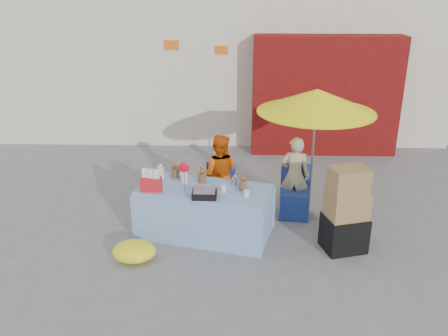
{
  "coord_description": "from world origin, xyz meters",
  "views": [
    {
      "loc": [
        0.28,
        -6.15,
        3.71
      ],
      "look_at": [
        0.07,
        0.6,
        1.0
      ],
      "focal_mm": 38.0,
      "sensor_mm": 36.0,
      "label": 1
    }
  ],
  "objects_px": {
    "chair_left": "(219,200)",
    "vendor_orange": "(219,174)",
    "vendor_beige": "(294,175)",
    "chair_right": "(294,201)",
    "umbrella": "(317,101)",
    "box_stack": "(346,213)",
    "market_table": "(204,210)"
  },
  "relations": [
    {
      "from": "market_table",
      "to": "box_stack",
      "type": "height_order",
      "value": "box_stack"
    },
    {
      "from": "chair_right",
      "to": "box_stack",
      "type": "bearing_deg",
      "value": -53.27
    },
    {
      "from": "market_table",
      "to": "umbrella",
      "type": "relative_size",
      "value": 1.05
    },
    {
      "from": "market_table",
      "to": "vendor_beige",
      "type": "xyz_separation_m",
      "value": [
        1.45,
        0.79,
        0.27
      ]
    },
    {
      "from": "box_stack",
      "to": "vendor_beige",
      "type": "bearing_deg",
      "value": 117.34
    },
    {
      "from": "market_table",
      "to": "vendor_beige",
      "type": "height_order",
      "value": "vendor_beige"
    },
    {
      "from": "chair_right",
      "to": "vendor_orange",
      "type": "bearing_deg",
      "value": -179.58
    },
    {
      "from": "chair_left",
      "to": "market_table",
      "type": "bearing_deg",
      "value": -100.55
    },
    {
      "from": "chair_left",
      "to": "chair_right",
      "type": "relative_size",
      "value": 1.0
    },
    {
      "from": "vendor_orange",
      "to": "box_stack",
      "type": "relative_size",
      "value": 1.06
    },
    {
      "from": "vendor_orange",
      "to": "umbrella",
      "type": "height_order",
      "value": "umbrella"
    },
    {
      "from": "chair_left",
      "to": "vendor_orange",
      "type": "relative_size",
      "value": 0.62
    },
    {
      "from": "market_table",
      "to": "vendor_orange",
      "type": "xyz_separation_m",
      "value": [
        0.2,
        0.79,
        0.28
      ]
    },
    {
      "from": "umbrella",
      "to": "vendor_beige",
      "type": "bearing_deg",
      "value": -153.43
    },
    {
      "from": "vendor_beige",
      "to": "chair_left",
      "type": "bearing_deg",
      "value": 12.68
    },
    {
      "from": "chair_right",
      "to": "box_stack",
      "type": "distance_m",
      "value": 1.26
    },
    {
      "from": "umbrella",
      "to": "box_stack",
      "type": "distance_m",
      "value": 1.89
    },
    {
      "from": "chair_right",
      "to": "market_table",
      "type": "bearing_deg",
      "value": -149.18
    },
    {
      "from": "chair_right",
      "to": "vendor_beige",
      "type": "xyz_separation_m",
      "value": [
        -0.0,
        0.13,
        0.41
      ]
    },
    {
      "from": "vendor_beige",
      "to": "umbrella",
      "type": "relative_size",
      "value": 0.64
    },
    {
      "from": "vendor_beige",
      "to": "umbrella",
      "type": "height_order",
      "value": "umbrella"
    },
    {
      "from": "vendor_orange",
      "to": "box_stack",
      "type": "distance_m",
      "value": 2.21
    },
    {
      "from": "chair_left",
      "to": "box_stack",
      "type": "relative_size",
      "value": 0.66
    },
    {
      "from": "vendor_orange",
      "to": "market_table",
      "type": "bearing_deg",
      "value": 82.35
    },
    {
      "from": "chair_left",
      "to": "chair_right",
      "type": "xyz_separation_m",
      "value": [
        1.25,
        0.0,
        0.0
      ]
    },
    {
      "from": "market_table",
      "to": "chair_left",
      "type": "bearing_deg",
      "value": 87.22
    },
    {
      "from": "chair_left",
      "to": "vendor_orange",
      "type": "bearing_deg",
      "value": 97.31
    },
    {
      "from": "chair_right",
      "to": "vendor_beige",
      "type": "bearing_deg",
      "value": 97.31
    },
    {
      "from": "market_table",
      "to": "chair_right",
      "type": "xyz_separation_m",
      "value": [
        1.45,
        0.65,
        -0.14
      ]
    },
    {
      "from": "chair_left",
      "to": "vendor_beige",
      "type": "bearing_deg",
      "value": 12.68
    },
    {
      "from": "umbrella",
      "to": "box_stack",
      "type": "bearing_deg",
      "value": -76.86
    },
    {
      "from": "box_stack",
      "to": "chair_left",
      "type": "bearing_deg",
      "value": 150.62
    }
  ]
}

